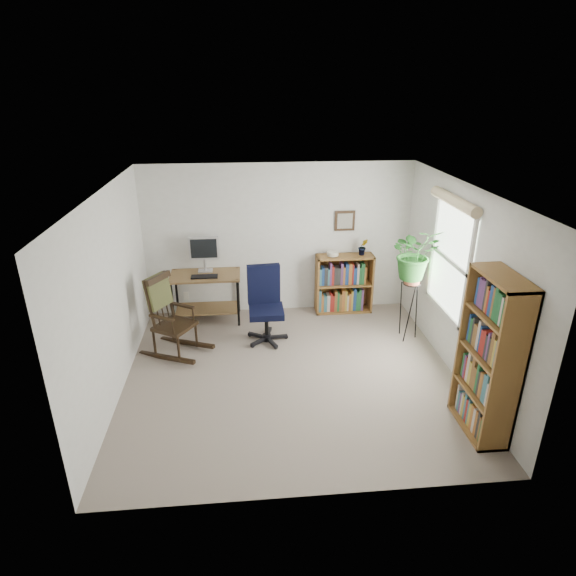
{
  "coord_description": "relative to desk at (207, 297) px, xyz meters",
  "views": [
    {
      "loc": [
        -0.53,
        -5.26,
        3.47
      ],
      "look_at": [
        0.0,
        0.4,
        1.05
      ],
      "focal_mm": 30.0,
      "sensor_mm": 36.0,
      "label": 1
    }
  ],
  "objects": [
    {
      "name": "rocking_chair",
      "position": [
        -0.37,
        -0.99,
        0.19
      ],
      "size": [
        1.15,
        1.02,
        1.14
      ],
      "primitive_type": null,
      "rotation": [
        0.0,
        0.0,
        1.02
      ],
      "color": "black",
      "rests_on": "floor"
    },
    {
      "name": "plant_stand",
      "position": [
        2.96,
        -0.87,
        0.12
      ],
      "size": [
        0.35,
        0.35,
        1.02
      ],
      "primitive_type": null,
      "rotation": [
        0.0,
        0.0,
        -0.27
      ],
      "color": "black",
      "rests_on": "floor"
    },
    {
      "name": "spider_plant",
      "position": [
        2.96,
        -0.87,
        1.29
      ],
      "size": [
        1.69,
        1.88,
        1.46
      ],
      "primitive_type": "imported",
      "color": "#236021",
      "rests_on": "plant_stand"
    },
    {
      "name": "desk",
      "position": [
        0.0,
        0.0,
        0.0
      ],
      "size": [
        1.07,
        0.59,
        0.77
      ],
      "primitive_type": null,
      "color": "olive",
      "rests_on": "floor"
    },
    {
      "name": "low_bookshelf",
      "position": [
        2.21,
        0.12,
        0.1
      ],
      "size": [
        0.91,
        0.3,
        0.96
      ],
      "primitive_type": null,
      "color": "brown",
      "rests_on": "floor"
    },
    {
      "name": "ceiling",
      "position": [
        1.16,
        -1.7,
        2.01
      ],
      "size": [
        4.2,
        4.0,
        0.0
      ],
      "primitive_type": "cube",
      "color": "silver",
      "rests_on": "ground"
    },
    {
      "name": "tall_bookshelf",
      "position": [
        3.08,
        -2.92,
        0.51
      ],
      "size": [
        0.34,
        0.78,
        1.79
      ],
      "primitive_type": null,
      "color": "brown",
      "rests_on": "floor"
    },
    {
      "name": "framed_picture",
      "position": [
        2.21,
        0.27,
        1.1
      ],
      "size": [
        0.32,
        0.04,
        0.32
      ],
      "primitive_type": null,
      "color": "black",
      "rests_on": "wall_back"
    },
    {
      "name": "wall_back",
      "position": [
        1.16,
        0.3,
        0.81
      ],
      "size": [
        4.2,
        0.0,
        2.4
      ],
      "primitive_type": "cube",
      "color": "silver",
      "rests_on": "ground"
    },
    {
      "name": "wall_front",
      "position": [
        1.16,
        -3.7,
        0.81
      ],
      "size": [
        4.2,
        0.0,
        2.4
      ],
      "primitive_type": "cube",
      "color": "silver",
      "rests_on": "ground"
    },
    {
      "name": "wall_right",
      "position": [
        3.26,
        -1.7,
        0.81
      ],
      "size": [
        0.0,
        4.0,
        2.4
      ],
      "primitive_type": "cube",
      "color": "silver",
      "rests_on": "ground"
    },
    {
      "name": "window",
      "position": [
        3.22,
        -1.4,
        1.01
      ],
      "size": [
        0.12,
        1.2,
        1.5
      ],
      "primitive_type": null,
      "color": "silver",
      "rests_on": "wall_right"
    },
    {
      "name": "wall_left",
      "position": [
        -0.94,
        -1.7,
        0.81
      ],
      "size": [
        0.0,
        4.0,
        2.4
      ],
      "primitive_type": "cube",
      "color": "silver",
      "rests_on": "ground"
    },
    {
      "name": "office_chair",
      "position": [
        0.9,
        -0.77,
        0.18
      ],
      "size": [
        0.67,
        0.67,
        1.12
      ],
      "primitive_type": null,
      "rotation": [
        0.0,
        0.0,
        0.09
      ],
      "color": "black",
      "rests_on": "floor"
    },
    {
      "name": "monitor",
      "position": [
        0.0,
        0.14,
        0.67
      ],
      "size": [
        0.46,
        0.16,
        0.56
      ],
      "primitive_type": null,
      "color": "silver",
      "rests_on": "desk"
    },
    {
      "name": "potted_plant_small",
      "position": [
        2.49,
        0.13,
        0.63
      ],
      "size": [
        0.13,
        0.24,
        0.11
      ],
      "primitive_type": "imported",
      "color": "#236021",
      "rests_on": "low_bookshelf"
    },
    {
      "name": "keyboard",
      "position": [
        0.0,
        -0.12,
        0.4
      ],
      "size": [
        0.4,
        0.15,
        0.02
      ],
      "primitive_type": "cube",
      "color": "black",
      "rests_on": "desk"
    },
    {
      "name": "floor",
      "position": [
        1.16,
        -1.7,
        -0.39
      ],
      "size": [
        4.2,
        4.0,
        0.0
      ],
      "primitive_type": "cube",
      "color": "gray",
      "rests_on": "ground"
    }
  ]
}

